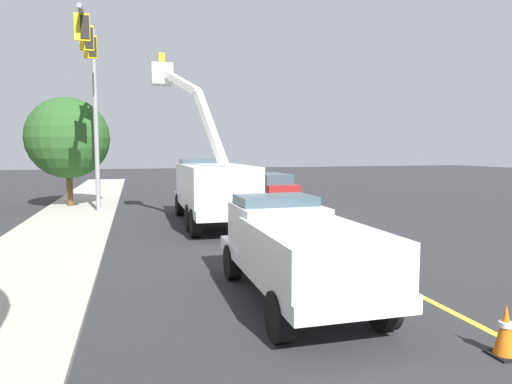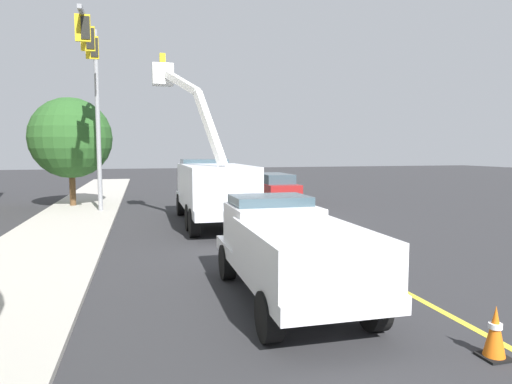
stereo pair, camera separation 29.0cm
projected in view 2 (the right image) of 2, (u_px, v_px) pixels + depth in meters
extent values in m
plane|color=#2D2D30|center=(273.00, 221.00, 19.98)|extent=(120.00, 120.00, 0.00)
cube|color=#B2ADA3|center=(65.00, 228.00, 17.85)|extent=(60.04, 4.42, 0.12)
cube|color=yellow|center=(273.00, 221.00, 19.97)|extent=(50.00, 0.85, 0.01)
cube|color=white|center=(213.00, 203.00, 19.08)|extent=(8.23, 2.61, 0.36)
cube|color=white|center=(205.00, 181.00, 21.54)|extent=(2.66, 2.39, 1.60)
cube|color=#384C56|center=(204.00, 166.00, 21.67)|extent=(1.83, 2.12, 0.64)
cube|color=white|center=(217.00, 188.00, 18.07)|extent=(5.28, 2.57, 1.80)
cube|color=white|center=(210.00, 127.00, 17.10)|extent=(1.93, 1.06, 2.98)
cube|color=white|center=(179.00, 81.00, 18.70)|extent=(2.83, 1.45, 1.44)
cube|color=white|center=(163.00, 75.00, 19.77)|extent=(0.90, 0.90, 0.90)
cube|color=yellow|center=(162.00, 61.00, 19.72)|extent=(0.36, 0.24, 0.60)
cylinder|color=black|center=(181.00, 204.00, 21.61)|extent=(1.04, 0.35, 1.04)
cylinder|color=black|center=(227.00, 203.00, 22.16)|extent=(1.04, 0.35, 1.04)
cylinder|color=black|center=(190.00, 218.00, 17.42)|extent=(1.04, 0.35, 1.04)
cylinder|color=black|center=(247.00, 215.00, 17.97)|extent=(1.04, 0.35, 1.04)
cylinder|color=black|center=(194.00, 223.00, 16.15)|extent=(1.04, 0.35, 1.04)
cylinder|color=black|center=(255.00, 220.00, 16.70)|extent=(1.04, 0.35, 1.04)
cube|color=white|center=(289.00, 265.00, 9.32)|extent=(5.63, 2.18, 0.30)
cube|color=white|center=(272.00, 229.00, 10.45)|extent=(2.04, 1.96, 1.10)
cube|color=#384C56|center=(270.00, 207.00, 10.60)|extent=(1.37, 1.78, 0.56)
cube|color=white|center=(306.00, 257.00, 8.31)|extent=(3.39, 2.15, 1.10)
cylinder|color=black|center=(227.00, 262.00, 10.90)|extent=(0.84, 0.31, 0.84)
cylinder|color=black|center=(301.00, 257.00, 11.36)|extent=(0.84, 0.31, 0.84)
cylinder|color=black|center=(269.00, 316.00, 7.33)|extent=(0.84, 0.31, 0.84)
cylinder|color=black|center=(374.00, 307.00, 7.79)|extent=(0.84, 0.31, 0.84)
cube|color=maroon|center=(275.00, 188.00, 27.47)|extent=(4.83, 1.97, 0.70)
cube|color=#384C56|center=(274.00, 178.00, 27.56)|extent=(3.48, 1.72, 0.60)
cylinder|color=black|center=(297.00, 198.00, 26.15)|extent=(0.68, 0.25, 0.68)
cylinder|color=black|center=(269.00, 199.00, 25.73)|extent=(0.68, 0.25, 0.68)
cylinder|color=black|center=(280.00, 193.00, 29.30)|extent=(0.68, 0.25, 0.68)
cylinder|color=black|center=(255.00, 194.00, 28.88)|extent=(0.68, 0.25, 0.68)
cube|color=black|center=(494.00, 357.00, 6.77)|extent=(0.40, 0.40, 0.04)
cone|color=orange|center=(495.00, 331.00, 6.73)|extent=(0.32, 0.32, 0.77)
cylinder|color=white|center=(495.00, 326.00, 6.73)|extent=(0.20, 0.20, 0.08)
cube|color=black|center=(235.00, 208.00, 24.06)|extent=(0.40, 0.40, 0.04)
cone|color=orange|center=(235.00, 201.00, 24.02)|extent=(0.32, 0.32, 0.70)
cylinder|color=white|center=(235.00, 200.00, 24.01)|extent=(0.20, 0.20, 0.08)
cylinder|color=gray|center=(98.00, 123.00, 22.04)|extent=(0.22, 0.22, 8.91)
cube|color=gray|center=(89.00, 28.00, 18.86)|extent=(5.87, 0.24, 0.16)
cube|color=gold|center=(92.00, 48.00, 20.12)|extent=(0.13, 0.56, 1.00)
cube|color=black|center=(95.00, 48.00, 20.15)|extent=(0.20, 0.32, 0.84)
cube|color=gold|center=(88.00, 39.00, 18.50)|extent=(0.13, 0.56, 1.00)
cube|color=black|center=(90.00, 39.00, 18.53)|extent=(0.20, 0.32, 0.84)
cube|color=gold|center=(83.00, 28.00, 16.89)|extent=(0.13, 0.56, 1.00)
cube|color=black|center=(86.00, 28.00, 16.91)|extent=(0.20, 0.32, 0.84)
cylinder|color=brown|center=(73.00, 187.00, 24.44)|extent=(0.32, 0.32, 2.26)
sphere|color=#285623|center=(71.00, 138.00, 24.20)|extent=(4.33, 4.33, 4.33)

